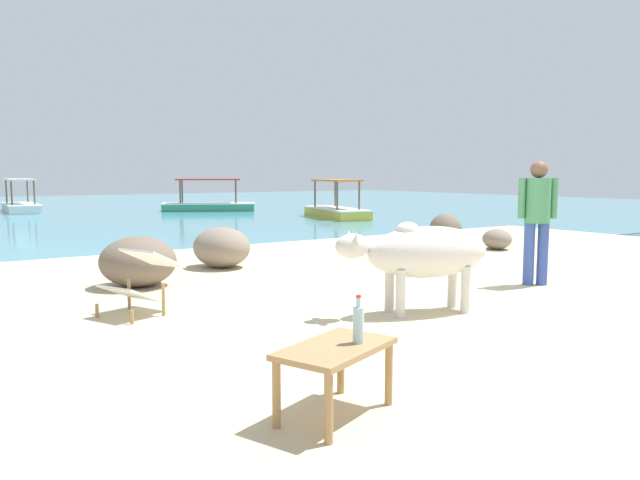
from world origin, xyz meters
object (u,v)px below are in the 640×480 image
object	(u,v)px
cow	(424,253)
boat_green	(209,204)
low_bench_table	(335,357)
boat_yellow	(336,209)
person_standing	(537,213)
deck_chair_far	(141,277)
bottle	(358,324)
boat_white	(21,205)

from	to	relation	value
cow	boat_green	size ratio (longest dim) A/B	0.45
low_bench_table	boat_yellow	distance (m)	17.11
person_standing	cow	bearing A→B (deg)	-47.01
deck_chair_far	cow	bearing A→B (deg)	122.63
low_bench_table	boat_yellow	xyz separation A→B (m)	(9.88, 13.96, -0.11)
low_bench_table	boat_green	bearing A→B (deg)	47.13
bottle	boat_white	world-z (taller)	boat_white
boat_green	boat_white	size ratio (longest dim) A/B	1.02
cow	boat_yellow	distance (m)	14.40
cow	boat_white	xyz separation A→B (m)	(-0.97, 21.63, -0.39)
cow	bottle	xyz separation A→B (m)	(-2.19, -1.74, -0.08)
low_bench_table	bottle	xyz separation A→B (m)	(0.15, -0.03, 0.19)
bottle	boat_yellow	distance (m)	17.05
bottle	deck_chair_far	world-z (taller)	bottle
deck_chair_far	person_standing	world-z (taller)	person_standing
bottle	boat_yellow	xyz separation A→B (m)	(9.73, 14.00, -0.30)
person_standing	boat_green	distance (m)	17.96
person_standing	boat_green	xyz separation A→B (m)	(3.05, 17.69, -0.70)
boat_white	deck_chair_far	bearing A→B (deg)	-2.38
low_bench_table	boat_yellow	size ratio (longest dim) A/B	0.23
low_bench_table	deck_chair_far	size ratio (longest dim) A/B	0.95
person_standing	boat_green	size ratio (longest dim) A/B	0.43
person_standing	boat_white	xyz separation A→B (m)	(-3.33, 21.26, -0.70)
boat_yellow	deck_chair_far	bearing A→B (deg)	150.73
person_standing	boat_white	bearing A→B (deg)	-137.15
boat_yellow	boat_white	size ratio (longest dim) A/B	1.04
person_standing	boat_yellow	size ratio (longest dim) A/B	0.42
boat_green	boat_yellow	xyz separation A→B (m)	(2.15, -5.81, 0.00)
low_bench_table	bottle	size ratio (longest dim) A/B	2.93
cow	boat_yellow	bearing A→B (deg)	-104.97
cow	boat_yellow	size ratio (longest dim) A/B	0.45
bottle	person_standing	bearing A→B (deg)	25.00
cow	bottle	bearing A→B (deg)	55.22
boat_green	cow	bearing A→B (deg)	100.07
cow	boat_yellow	xyz separation A→B (m)	(7.55, 12.25, -0.39)
boat_white	boat_yellow	bearing A→B (deg)	44.13
cow	bottle	size ratio (longest dim) A/B	5.83
deck_chair_far	boat_green	world-z (taller)	boat_green
cow	low_bench_table	world-z (taller)	cow
deck_chair_far	boat_green	distance (m)	18.24
boat_green	boat_white	bearing A→B (deg)	-2.52
deck_chair_far	low_bench_table	bearing A→B (deg)	67.98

